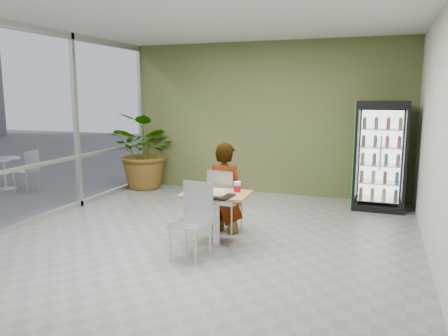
{
  "coord_description": "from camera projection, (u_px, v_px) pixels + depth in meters",
  "views": [
    {
      "loc": [
        2.33,
        -5.54,
        2.11
      ],
      "look_at": [
        0.11,
        0.63,
        1.0
      ],
      "focal_mm": 35.0,
      "sensor_mm": 36.0,
      "label": 1
    }
  ],
  "objects": [
    {
      "name": "ground",
      "position": [
        202.0,
        243.0,
        6.26
      ],
      "size": [
        7.0,
        7.0,
        0.0
      ],
      "primitive_type": "plane",
      "color": "gray",
      "rests_on": "ground"
    },
    {
      "name": "room_envelope",
      "position": [
        201.0,
        132.0,
        6.0
      ],
      "size": [
        6.0,
        7.0,
        3.2
      ],
      "primitive_type": null,
      "color": "silver",
      "rests_on": "ground"
    },
    {
      "name": "storefront_frame",
      "position": [
        28.0,
        126.0,
        7.0
      ],
      "size": [
        0.1,
        7.0,
        3.2
      ],
      "primitive_type": null,
      "color": "silver",
      "rests_on": "ground"
    },
    {
      "name": "dining_table",
      "position": [
        216.0,
        208.0,
        6.13
      ],
      "size": [
        0.95,
        0.69,
        0.75
      ],
      "rotation": [
        0.0,
        0.0,
        0.05
      ],
      "color": "tan",
      "rests_on": "ground"
    },
    {
      "name": "chair_far",
      "position": [
        223.0,
        196.0,
        6.68
      ],
      "size": [
        0.48,
        0.49,
        0.98
      ],
      "rotation": [
        0.0,
        0.0,
        3.01
      ],
      "color": "silver",
      "rests_on": "ground"
    },
    {
      "name": "chair_near",
      "position": [
        194.0,
        214.0,
        5.64
      ],
      "size": [
        0.49,
        0.49,
        0.99
      ],
      "rotation": [
        0.0,
        0.0,
        -0.12
      ],
      "color": "silver",
      "rests_on": "ground"
    },
    {
      "name": "seated_woman",
      "position": [
        225.0,
        197.0,
        6.73
      ],
      "size": [
        0.67,
        0.48,
        1.69
      ],
      "primitive_type": "imported",
      "rotation": [
        0.0,
        0.0,
        3.01
      ],
      "color": "black",
      "rests_on": "ground"
    },
    {
      "name": "pizza_plate",
      "position": [
        218.0,
        190.0,
        6.18
      ],
      "size": [
        0.34,
        0.29,
        0.03
      ],
      "color": "white",
      "rests_on": "dining_table"
    },
    {
      "name": "soda_cup",
      "position": [
        237.0,
        188.0,
        6.01
      ],
      "size": [
        0.1,
        0.1,
        0.17
      ],
      "color": "white",
      "rests_on": "dining_table"
    },
    {
      "name": "napkin_stack",
      "position": [
        195.0,
        194.0,
        5.97
      ],
      "size": [
        0.2,
        0.2,
        0.02
      ],
      "primitive_type": "cube",
      "rotation": [
        0.0,
        0.0,
        0.38
      ],
      "color": "white",
      "rests_on": "dining_table"
    },
    {
      "name": "cafeteria_tray",
      "position": [
        213.0,
        196.0,
        5.85
      ],
      "size": [
        0.52,
        0.4,
        0.03
      ],
      "primitive_type": "cube",
      "rotation": [
        0.0,
        0.0,
        -0.09
      ],
      "color": "black",
      "rests_on": "dining_table"
    },
    {
      "name": "beverage_fridge",
      "position": [
        380.0,
        156.0,
        7.99
      ],
      "size": [
        0.92,
        0.71,
        1.99
      ],
      "rotation": [
        0.0,
        0.0,
        -0.01
      ],
      "color": "black",
      "rests_on": "ground"
    },
    {
      "name": "potted_plant",
      "position": [
        147.0,
        151.0,
        9.79
      ],
      "size": [
        1.88,
        1.75,
        1.7
      ],
      "primitive_type": "imported",
      "rotation": [
        0.0,
        0.0,
        -0.33
      ],
      "color": "#2B6C2D",
      "rests_on": "ground"
    }
  ]
}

